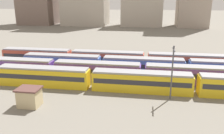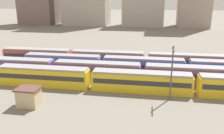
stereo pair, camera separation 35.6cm
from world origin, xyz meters
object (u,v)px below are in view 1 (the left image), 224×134
signal_hut (29,97)px  train_track_1 (191,75)px  catenary_pole_0 (172,70)px  train_track_0 (196,84)px

signal_hut → train_track_1: bearing=27.9°
catenary_pole_0 → train_track_1: bearing=60.4°
train_track_0 → signal_hut: bearing=-161.4°
signal_hut → catenary_pole_0: bearing=15.5°
train_track_0 → train_track_1: (0.09, 5.20, 0.00)m
catenary_pole_0 → train_track_0: bearing=32.4°
train_track_0 → train_track_1: size_ratio=0.80×
train_track_0 → train_track_1: same height
train_track_0 → catenary_pole_0: bearing=-147.6°
train_track_1 → catenary_pole_0: (-4.57, -8.04, 3.23)m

